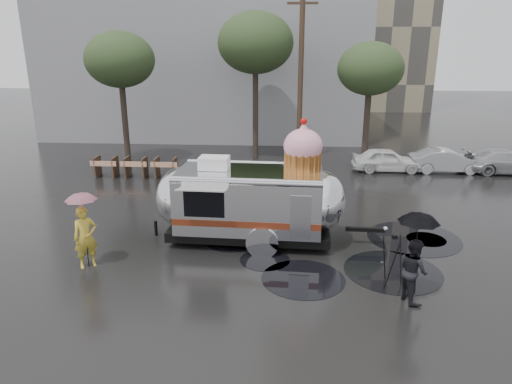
# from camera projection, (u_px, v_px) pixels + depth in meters

# --- Properties ---
(ground) EXTENTS (120.00, 120.00, 0.00)m
(ground) POSITION_uv_depth(u_px,v_px,m) (218.00, 277.00, 12.72)
(ground) COLOR black
(ground) RESTS_ON ground
(puddles) EXTENTS (8.49, 5.79, 0.01)m
(puddles) POSITION_uv_depth(u_px,v_px,m) (359.00, 255.00, 14.09)
(puddles) COLOR black
(puddles) RESTS_ON ground
(grey_building) EXTENTS (22.00, 12.00, 13.00)m
(grey_building) POSITION_uv_depth(u_px,v_px,m) (210.00, 42.00, 33.84)
(grey_building) COLOR slate
(grey_building) RESTS_ON ground
(utility_pole) EXTENTS (1.60, 0.28, 9.00)m
(utility_pole) POSITION_uv_depth(u_px,v_px,m) (301.00, 77.00, 24.48)
(utility_pole) COLOR #473323
(utility_pole) RESTS_ON ground
(tree_left) EXTENTS (3.64, 3.64, 6.95)m
(tree_left) POSITION_uv_depth(u_px,v_px,m) (120.00, 60.00, 23.88)
(tree_left) COLOR #382D26
(tree_left) RESTS_ON ground
(tree_mid) EXTENTS (4.20, 4.20, 8.03)m
(tree_mid) POSITION_uv_depth(u_px,v_px,m) (255.00, 43.00, 25.07)
(tree_mid) COLOR #382D26
(tree_mid) RESTS_ON ground
(tree_right) EXTENTS (3.36, 3.36, 6.42)m
(tree_right) POSITION_uv_depth(u_px,v_px,m) (370.00, 70.00, 23.17)
(tree_right) COLOR #382D26
(tree_right) RESTS_ON ground
(barricade_row) EXTENTS (4.30, 0.80, 1.00)m
(barricade_row) POSITION_uv_depth(u_px,v_px,m) (136.00, 167.00, 22.40)
(barricade_row) COLOR #473323
(barricade_row) RESTS_ON ground
(parked_cars) EXTENTS (13.20, 1.90, 1.50)m
(parked_cars) POSITION_uv_depth(u_px,v_px,m) (482.00, 159.00, 23.15)
(parked_cars) COLOR silver
(parked_cars) RESTS_ON ground
(airstream_trailer) EXTENTS (7.74, 3.02, 4.16)m
(airstream_trailer) POSITION_uv_depth(u_px,v_px,m) (253.00, 198.00, 14.78)
(airstream_trailer) COLOR silver
(airstream_trailer) RESTS_ON ground
(person_left) EXTENTS (0.79, 0.75, 1.83)m
(person_left) POSITION_uv_depth(u_px,v_px,m) (86.00, 237.00, 13.09)
(person_left) COLOR gold
(person_left) RESTS_ON ground
(umbrella_pink) EXTENTS (1.07, 1.07, 2.28)m
(umbrella_pink) POSITION_uv_depth(u_px,v_px,m) (82.00, 204.00, 12.79)
(umbrella_pink) COLOR pink
(umbrella_pink) RESTS_ON ground
(person_right) EXTENTS (0.67, 0.90, 1.67)m
(person_right) POSITION_uv_depth(u_px,v_px,m) (413.00, 270.00, 11.32)
(person_right) COLOR black
(person_right) RESTS_ON ground
(umbrella_black) EXTENTS (1.22, 1.22, 2.38)m
(umbrella_black) POSITION_uv_depth(u_px,v_px,m) (418.00, 228.00, 10.98)
(umbrella_black) COLOR black
(umbrella_black) RESTS_ON ground
(tripod) EXTENTS (0.58, 0.57, 1.44)m
(tripod) POSITION_uv_depth(u_px,v_px,m) (393.00, 256.00, 12.10)
(tripod) COLOR black
(tripod) RESTS_ON ground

